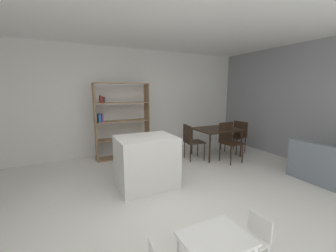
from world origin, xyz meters
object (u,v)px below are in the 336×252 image
at_px(dining_chair_near, 229,138).
at_px(dining_chair_window_side, 238,134).
at_px(kitchen_island, 146,162).
at_px(dining_table, 216,131).
at_px(dining_chair_island_side, 191,139).
at_px(child_chair_right, 254,238).
at_px(child_table, 216,246).
at_px(open_bookshelf, 120,120).

relative_size(dining_chair_near, dining_chair_window_side, 1.11).
height_order(kitchen_island, dining_table, kitchen_island).
xyz_separation_m(dining_table, dining_chair_window_side, (0.78, 0.01, -0.15)).
bearing_deg(dining_chair_island_side, kitchen_island, 126.78).
relative_size(kitchen_island, dining_table, 0.90).
bearing_deg(child_chair_right, kitchen_island, -174.76).
relative_size(child_table, dining_chair_island_side, 0.66).
bearing_deg(dining_chair_window_side, child_chair_right, -50.82).
distance_m(dining_table, dining_chair_window_side, 0.80).
distance_m(kitchen_island, open_bookshelf, 1.94).
height_order(kitchen_island, child_table, kitchen_island).
bearing_deg(child_table, open_bookshelf, 87.81).
relative_size(child_table, dining_table, 0.52).
xyz_separation_m(dining_table, dining_chair_near, (-0.00, -0.47, -0.10)).
relative_size(open_bookshelf, dining_table, 1.69).
bearing_deg(dining_chair_near, child_chair_right, -129.56).
height_order(child_table, dining_chair_near, dining_chair_near).
relative_size(kitchen_island, open_bookshelf, 0.53).
relative_size(child_table, child_chair_right, 1.14).
height_order(open_bookshelf, dining_chair_window_side, open_bookshelf).
bearing_deg(child_table, dining_chair_near, 45.95).
bearing_deg(dining_chair_window_side, dining_chair_island_side, -98.35).
height_order(dining_table, dining_chair_near, dining_chair_near).
bearing_deg(dining_table, child_table, -129.21).
relative_size(dining_chair_island_side, dining_chair_window_side, 1.03).
bearing_deg(dining_table, open_bookshelf, 156.56).
bearing_deg(dining_chair_window_side, kitchen_island, -82.50).
bearing_deg(open_bookshelf, dining_chair_window_side, -17.69).
relative_size(dining_table, dining_chair_near, 1.18).
distance_m(child_table, dining_chair_island_side, 3.45).
height_order(child_table, dining_table, dining_table).
xyz_separation_m(kitchen_island, dining_table, (2.30, 0.87, 0.20)).
height_order(open_bookshelf, dining_chair_island_side, open_bookshelf).
xyz_separation_m(open_bookshelf, child_chair_right, (0.33, -4.00, -0.69)).
bearing_deg(kitchen_island, dining_chair_window_side, 15.96).
distance_m(dining_chair_island_side, dining_chair_window_side, 1.57).
bearing_deg(dining_table, dining_chair_island_side, 179.17).
relative_size(dining_table, dining_chair_window_side, 1.31).
height_order(child_chair_right, dining_chair_near, dining_chair_near).
distance_m(child_chair_right, dining_chair_near, 3.22).
distance_m(child_chair_right, dining_table, 3.62).
distance_m(child_chair_right, dining_chair_island_side, 3.25).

